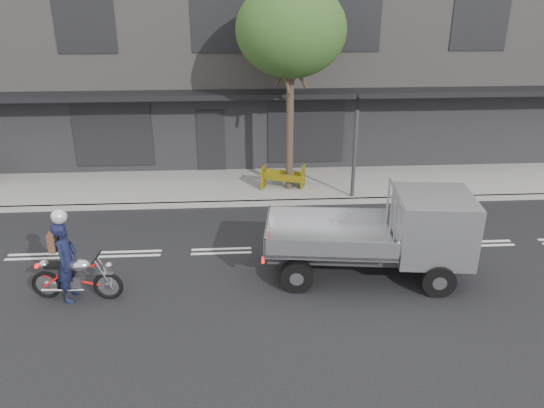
{
  "coord_description": "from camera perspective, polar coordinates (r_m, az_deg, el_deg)",
  "views": [
    {
      "loc": [
        0.57,
        -12.62,
        6.64
      ],
      "look_at": [
        1.39,
        0.5,
        1.12
      ],
      "focal_mm": 35.0,
      "sensor_mm": 36.0,
      "label": 1
    }
  ],
  "objects": [
    {
      "name": "motorcycle",
      "position": [
        12.75,
        -20.33,
        -7.31
      ],
      "size": [
        2.09,
        0.61,
        1.08
      ],
      "rotation": [
        0.0,
        0.0,
        -0.1
      ],
      "color": "black",
      "rests_on": "ground"
    },
    {
      "name": "construction_barrier",
      "position": [
        17.77,
        1.26,
        2.72
      ],
      "size": [
        1.55,
        1.02,
        0.8
      ],
      "primitive_type": null,
      "rotation": [
        0.0,
        0.0,
        -0.34
      ],
      "color": "#D5BB0B",
      "rests_on": "sidewalk"
    },
    {
      "name": "sidewalk",
      "position": [
        18.53,
        -5.1,
        1.92
      ],
      "size": [
        32.0,
        3.2,
        0.15
      ],
      "primitive_type": "cube",
      "color": "gray",
      "rests_on": "ground"
    },
    {
      "name": "ground",
      "position": [
        14.27,
        -5.47,
        -5.08
      ],
      "size": [
        80.0,
        80.0,
        0.0
      ],
      "primitive_type": "plane",
      "color": "black",
      "rests_on": "ground"
    },
    {
      "name": "flatbed_ute",
      "position": [
        12.95,
        14.96,
        -2.59
      ],
      "size": [
        4.97,
        2.49,
        2.21
      ],
      "rotation": [
        0.0,
        0.0,
        -0.12
      ],
      "color": "black",
      "rests_on": "ground"
    },
    {
      "name": "traffic_light_pole",
      "position": [
        17.12,
        8.88,
        5.54
      ],
      "size": [
        0.12,
        0.12,
        3.5
      ],
      "color": "#2D2D30",
      "rests_on": "ground"
    },
    {
      "name": "building_main",
      "position": [
        24.07,
        -5.11,
        16.38
      ],
      "size": [
        26.0,
        10.0,
        8.0
      ],
      "primitive_type": "cube",
      "color": "slate",
      "rests_on": "ground"
    },
    {
      "name": "street_tree",
      "position": [
        16.95,
        2.06,
        18.14
      ],
      "size": [
        3.4,
        3.4,
        6.74
      ],
      "color": "#382B21",
      "rests_on": "ground"
    },
    {
      "name": "rider",
      "position": [
        12.62,
        -21.22,
        -5.78
      ],
      "size": [
        0.51,
        0.72,
        1.88
      ],
      "primitive_type": "imported",
      "rotation": [
        0.0,
        0.0,
        1.47
      ],
      "color": "black",
      "rests_on": "ground"
    },
    {
      "name": "kerb",
      "position": [
        17.04,
        -5.21,
        0.01
      ],
      "size": [
        32.0,
        0.2,
        0.15
      ],
      "primitive_type": "cube",
      "color": "gray",
      "rests_on": "ground"
    }
  ]
}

